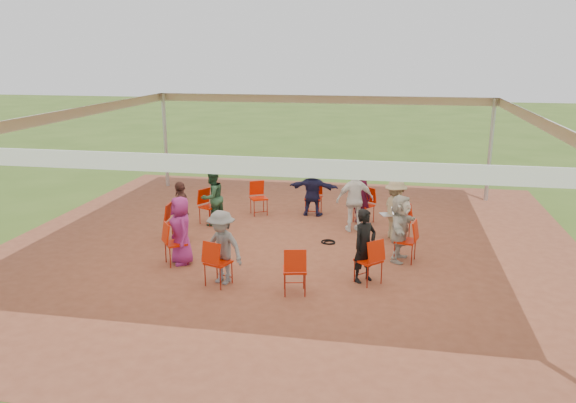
% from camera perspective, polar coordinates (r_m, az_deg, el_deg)
% --- Properties ---
extents(ground, '(80.00, 80.00, 0.00)m').
position_cam_1_polar(ground, '(12.84, 0.15, -4.46)').
color(ground, '#3B571B').
rests_on(ground, ground).
extents(dirt_patch, '(13.00, 13.00, 0.00)m').
position_cam_1_polar(dirt_patch, '(12.84, 0.15, -4.44)').
color(dirt_patch, brown).
rests_on(dirt_patch, ground).
extents(tent, '(10.33, 10.33, 3.00)m').
position_cam_1_polar(tent, '(12.26, 0.16, 6.05)').
color(tent, '#B2B2B7').
rests_on(tent, ground).
extents(chair_0, '(0.56, 0.55, 0.90)m').
position_cam_1_polar(chair_0, '(13.39, 11.26, -1.91)').
color(chair_0, '#BF1901').
rests_on(chair_0, ground).
extents(chair_1, '(0.60, 0.60, 0.90)m').
position_cam_1_polar(chair_1, '(14.54, 7.74, -0.41)').
color(chair_1, '#BF1901').
rests_on(chair_1, ground).
extents(chair_2, '(0.45, 0.47, 0.90)m').
position_cam_1_polar(chair_2, '(15.15, 2.61, 0.35)').
color(chair_2, '#BF1901').
rests_on(chair_2, ground).
extents(chair_3, '(0.58, 0.59, 0.90)m').
position_cam_1_polar(chair_3, '(15.11, -2.99, 0.30)').
color(chair_3, '#BF1901').
rests_on(chair_3, ground).
extents(chair_4, '(0.59, 0.58, 0.90)m').
position_cam_1_polar(chair_4, '(14.42, -7.98, -0.55)').
color(chair_4, '#BF1901').
rests_on(chair_4, ground).
extents(chair_5, '(0.47, 0.45, 0.90)m').
position_cam_1_polar(chair_5, '(13.23, -11.22, -2.13)').
color(chair_5, '#BF1901').
rests_on(chair_5, ground).
extents(chair_6, '(0.60, 0.60, 0.90)m').
position_cam_1_polar(chair_6, '(11.82, -11.32, -4.21)').
color(chair_6, '#BF1901').
rests_on(chair_6, ground).
extents(chair_7, '(0.55, 0.56, 0.90)m').
position_cam_1_polar(chair_7, '(10.66, -7.10, -6.19)').
color(chair_7, '#BF1901').
rests_on(chair_7, ground).
extents(chair_8, '(0.51, 0.52, 0.90)m').
position_cam_1_polar(chair_8, '(10.23, 0.68, -6.98)').
color(chair_8, '#BF1901').
rests_on(chair_8, ground).
extents(chair_9, '(0.61, 0.61, 0.90)m').
position_cam_1_polar(chair_9, '(10.77, 8.17, -5.99)').
color(chair_9, '#BF1901').
rests_on(chair_9, ground).
extents(chair_10, '(0.52, 0.50, 0.90)m').
position_cam_1_polar(chair_10, '(11.99, 11.83, -3.95)').
color(chair_10, '#BF1901').
rests_on(chair_10, ground).
extents(person_seated_0, '(0.75, 1.03, 1.43)m').
position_cam_1_polar(person_seated_0, '(13.28, 10.84, -0.82)').
color(person_seated_0, '#90825D').
rests_on(person_seated_0, ground).
extents(person_seated_1, '(0.62, 0.58, 1.43)m').
position_cam_1_polar(person_seated_1, '(14.38, 7.47, 0.54)').
color(person_seated_1, '#39091C').
rests_on(person_seated_1, ground).
extents(person_seated_2, '(1.35, 0.58, 1.43)m').
position_cam_1_polar(person_seated_2, '(14.97, 2.52, 1.24)').
color(person_seated_2, '#1B1D3F').
rests_on(person_seated_2, ground).
extents(person_seated_3, '(0.68, 0.80, 1.43)m').
position_cam_1_polar(person_seated_3, '(14.27, -7.69, 0.42)').
color(person_seated_3, '#254B2F').
rests_on(person_seated_3, ground).
extents(person_seated_4, '(0.49, 0.87, 1.43)m').
position_cam_1_polar(person_seated_4, '(13.12, -10.78, -1.02)').
color(person_seated_4, '#4F2C25').
rests_on(person_seated_4, ground).
extents(person_seated_5, '(0.73, 0.79, 1.43)m').
position_cam_1_polar(person_seated_5, '(11.77, -10.82, -2.89)').
color(person_seated_5, '#8B236B').
rests_on(person_seated_5, ground).
extents(person_seated_6, '(1.02, 0.75, 1.43)m').
position_cam_1_polar(person_seated_6, '(10.65, -6.75, -4.63)').
color(person_seated_6, slate).
rests_on(person_seated_6, ground).
extents(person_seated_7, '(0.61, 0.61, 1.43)m').
position_cam_1_polar(person_seated_7, '(10.76, 7.79, -4.46)').
color(person_seated_7, black).
rests_on(person_seated_7, ground).
extents(person_seated_8, '(0.76, 1.40, 1.43)m').
position_cam_1_polar(person_seated_8, '(11.93, 11.33, -2.66)').
color(person_seated_8, '#B4AFA1').
rests_on(person_seated_8, ground).
extents(standing_person, '(1.03, 0.76, 1.58)m').
position_cam_1_polar(standing_person, '(13.70, 6.82, 0.17)').
color(standing_person, white).
rests_on(standing_person, ground).
extents(cable_coil, '(0.38, 0.38, 0.03)m').
position_cam_1_polar(cable_coil, '(13.01, 4.16, -4.14)').
color(cable_coil, black).
rests_on(cable_coil, ground).
extents(laptop, '(0.37, 0.41, 0.23)m').
position_cam_1_polar(laptop, '(13.23, 10.18, -1.05)').
color(laptop, '#B7B7BC').
rests_on(laptop, ground).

